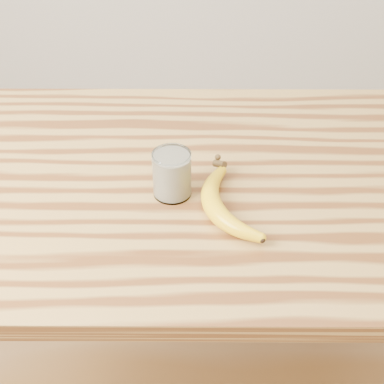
{
  "coord_description": "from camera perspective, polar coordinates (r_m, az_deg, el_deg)",
  "views": [
    {
      "loc": [
        0.05,
        -0.93,
        1.59
      ],
      "look_at": [
        0.04,
        -0.1,
        0.93
      ],
      "focal_mm": 50.0,
      "sensor_mm": 36.0,
      "label": 1
    }
  ],
  "objects": [
    {
      "name": "table",
      "position": [
        1.24,
        -1.89,
        -3.05
      ],
      "size": [
        1.2,
        0.8,
        0.9
      ],
      "color": "#A3793D",
      "rests_on": "ground"
    },
    {
      "name": "banana",
      "position": [
        1.04,
        2.23,
        -1.59
      ],
      "size": [
        0.21,
        0.34,
        0.04
      ],
      "primitive_type": null,
      "rotation": [
        0.0,
        0.0,
        0.29
      ],
      "color": "#E8B212",
      "rests_on": "table"
    },
    {
      "name": "smoothie_glass",
      "position": [
        1.08,
        -2.15,
        1.91
      ],
      "size": [
        0.08,
        0.08,
        0.1
      ],
      "color": "white",
      "rests_on": "table"
    }
  ]
}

